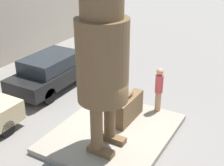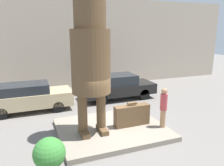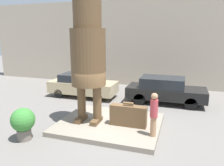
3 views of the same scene
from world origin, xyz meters
TOP-DOWN VIEW (x-y plane):
  - ground_plane at (0.00, 0.00)m, footprint 60.00×60.00m
  - pedestal at (0.00, 0.00)m, footprint 4.50×3.72m
  - building_backdrop at (0.00, 8.52)m, footprint 28.00×0.60m
  - statue_figure at (-0.91, -0.16)m, footprint 1.51×1.51m
  - giant_suitcase at (0.90, -0.14)m, footprint 1.59×0.39m
  - tourist at (2.06, -0.79)m, footprint 0.30×0.30m
  - parked_car_tan at (-3.26, 3.96)m, footprint 4.43×1.76m
  - parked_car_black at (2.05, 4.26)m, footprint 4.61×1.83m
  - planter_pot at (-2.80, -2.28)m, footprint 0.93×0.93m

SIDE VIEW (x-z plane):
  - ground_plane at x=0.00m, z-range 0.00..0.00m
  - pedestal at x=0.00m, z-range 0.00..0.20m
  - giant_suitcase at x=0.90m, z-range 0.13..1.20m
  - planter_pot at x=-2.80m, z-range 0.10..1.40m
  - parked_car_tan at x=-3.26m, z-range 0.04..1.56m
  - parked_car_black at x=2.05m, z-range 0.05..1.62m
  - tourist at x=2.06m, z-range 0.29..2.03m
  - building_backdrop at x=0.00m, z-range 0.00..6.68m
  - statue_figure at x=-0.91m, z-range 0.68..6.26m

